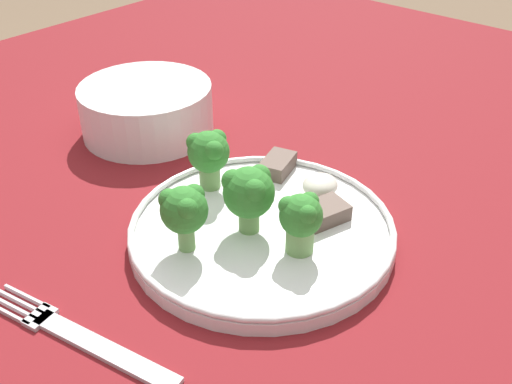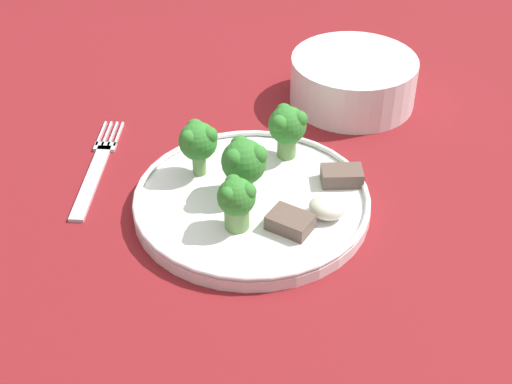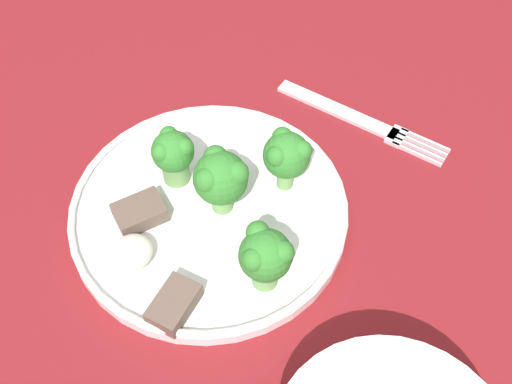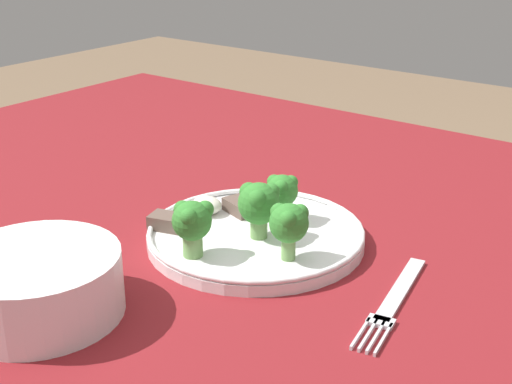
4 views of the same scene
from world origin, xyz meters
name	(u,v)px [view 3 (image 3 of 4)]	position (x,y,z in m)	size (l,w,h in m)	color
table	(221,352)	(0.00, 0.00, 0.65)	(1.29, 1.17, 0.74)	maroon
dinner_plate	(209,210)	(-0.06, -0.07, 0.75)	(0.24, 0.24, 0.02)	white
fork	(358,119)	(-0.24, -0.04, 0.74)	(0.05, 0.18, 0.00)	silver
broccoli_floret_near_rim_left	(173,154)	(-0.06, -0.11, 0.78)	(0.04, 0.04, 0.05)	#709E56
broccoli_floret_center_left	(220,178)	(-0.07, -0.06, 0.79)	(0.05, 0.04, 0.06)	#709E56
broccoli_floret_back_left	(287,155)	(-0.12, -0.04, 0.79)	(0.04, 0.04, 0.06)	#709E56
broccoli_floret_front_left	(265,256)	(-0.04, 0.01, 0.79)	(0.04, 0.04, 0.06)	#709E56
meat_slice_front_slice	(174,304)	(0.02, -0.02, 0.76)	(0.05, 0.04, 0.02)	brown
meat_slice_middle_slice	(140,212)	(-0.01, -0.10, 0.76)	(0.05, 0.04, 0.01)	brown
sauce_dollop	(131,253)	(0.02, -0.08, 0.76)	(0.04, 0.03, 0.02)	silver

